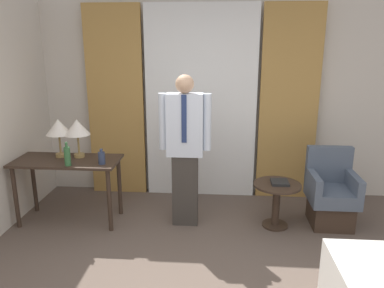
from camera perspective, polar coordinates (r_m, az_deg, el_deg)
The scene contains 13 objects.
wall_back at distance 5.17m, azimuth 1.43°, elevation 7.00°, with size 10.00×0.06×2.70m.
curtain_sheer_center at distance 5.05m, azimuth 1.35°, elevation 6.11°, with size 1.48×0.06×2.58m.
curtain_drape_left at distance 5.24m, azimuth -11.53°, elevation 6.15°, with size 0.76×0.06×2.58m.
curtain_drape_right at distance 5.13m, azimuth 14.52°, elevation 5.76°, with size 0.76×0.06×2.58m.
desk at distance 4.64m, azimuth -18.44°, elevation -3.66°, with size 1.22×0.56×0.77m.
table_lamp_left at distance 4.66m, azimuth -19.69°, elevation 2.30°, with size 0.29×0.29×0.46m.
table_lamp_right at distance 4.57m, azimuth -17.10°, elevation 2.29°, with size 0.29×0.29×0.46m.
bottle_near_edge at distance 4.35m, azimuth -18.47°, elevation -1.74°, with size 0.07×0.07×0.27m.
bottle_by_lamp at distance 4.31m, azimuth -13.61°, elevation -2.05°, with size 0.08×0.08×0.18m.
person at distance 4.23m, azimuth -1.07°, elevation -0.18°, with size 0.59×0.21×1.76m.
armchair at distance 4.73m, azimuth 20.38°, elevation -7.45°, with size 0.53×0.56×0.90m.
side_table at distance 4.47m, azimuth 12.75°, elevation -7.97°, with size 0.54×0.54×0.53m.
book at distance 4.42m, azimuth 13.22°, elevation -5.69°, with size 0.20×0.21×0.03m.
Camera 1 is at (0.25, -2.46, 2.11)m, focal length 35.00 mm.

